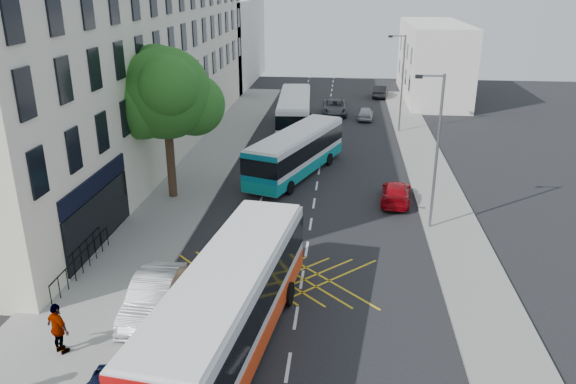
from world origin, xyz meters
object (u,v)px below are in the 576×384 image
(bus_mid, at_px, (296,152))
(distant_car_dark, at_px, (380,91))
(bus_near, at_px, (230,305))
(bus_far, at_px, (294,113))
(lamp_near, at_px, (436,145))
(distant_car_grey, at_px, (335,107))
(parked_car_silver, at_px, (153,296))
(lamp_far, at_px, (401,79))
(street_tree, at_px, (165,94))
(distant_car_silver, at_px, (365,113))
(pedestrian_far, at_px, (58,329))
(red_hatchback, at_px, (396,193))

(bus_mid, relative_size, distant_car_dark, 2.63)
(bus_near, xyz_separation_m, bus_far, (-0.52, 30.52, -0.10))
(lamp_near, bearing_deg, distant_car_grey, 101.95)
(parked_car_silver, relative_size, distant_car_dark, 1.13)
(lamp_far, relative_size, bus_mid, 0.74)
(street_tree, relative_size, bus_far, 0.77)
(lamp_near, xyz_separation_m, bus_far, (-8.86, 19.42, -2.95))
(lamp_far, relative_size, distant_car_silver, 2.29)
(bus_near, relative_size, parked_car_silver, 2.63)
(distant_car_dark, height_order, pedestrian_far, pedestrian_far)
(street_tree, height_order, bus_near, street_tree)
(red_hatchback, bearing_deg, bus_near, 71.03)
(bus_near, xyz_separation_m, parked_car_silver, (-3.46, 1.88, -1.00))
(lamp_near, distance_m, lamp_far, 20.00)
(distant_car_dark, distance_m, pedestrian_far, 49.43)
(pedestrian_far, bearing_deg, distant_car_dark, -76.23)
(parked_car_silver, bearing_deg, red_hatchback, 49.54)
(lamp_far, bearing_deg, parked_car_silver, -111.98)
(pedestrian_far, bearing_deg, distant_car_grey, -73.01)
(lamp_far, relative_size, distant_car_grey, 1.60)
(lamp_far, relative_size, bus_far, 0.70)
(bus_far, bearing_deg, street_tree, -112.98)
(parked_car_silver, bearing_deg, lamp_far, 66.36)
(lamp_far, relative_size, distant_car_dark, 1.95)
(street_tree, xyz_separation_m, red_hatchback, (13.31, 0.74, -5.69))
(bus_near, height_order, distant_car_grey, bus_near)
(lamp_far, distance_m, distant_car_grey, 9.28)
(lamp_near, xyz_separation_m, bus_mid, (-7.70, 8.07, -3.05))
(street_tree, relative_size, distant_car_dark, 2.14)
(distant_car_grey, bearing_deg, street_tree, -113.02)
(distant_car_grey, relative_size, distant_car_dark, 1.22)
(distant_car_silver, bearing_deg, red_hatchback, 97.19)
(distant_car_grey, bearing_deg, bus_near, -95.88)
(bus_near, relative_size, bus_mid, 1.13)
(red_hatchback, distance_m, distant_car_silver, 20.86)
(lamp_near, xyz_separation_m, distant_car_grey, (-5.57, 26.31, -3.92))
(distant_car_silver, bearing_deg, bus_near, 84.69)
(bus_far, relative_size, parked_car_silver, 2.46)
(bus_near, distance_m, bus_mid, 19.18)
(red_hatchback, bearing_deg, parked_car_silver, 57.35)
(lamp_far, bearing_deg, pedestrian_far, -113.74)
(red_hatchback, bearing_deg, bus_far, -58.45)
(pedestrian_far, bearing_deg, distant_car_silver, -77.85)
(lamp_far, xyz_separation_m, distant_car_dark, (-0.70, 15.39, -3.94))
(bus_far, distance_m, distant_car_grey, 7.70)
(bus_near, bearing_deg, red_hatchback, 72.23)
(parked_car_silver, bearing_deg, lamp_near, 36.38)
(distant_car_silver, xyz_separation_m, pedestrian_far, (-11.51, -36.71, 0.52))
(distant_car_grey, relative_size, pedestrian_far, 2.59)
(lamp_near, distance_m, pedestrian_far, 19.00)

